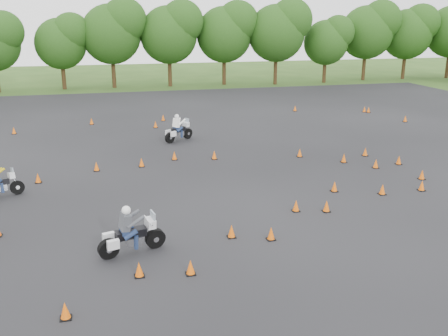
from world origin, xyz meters
TOP-DOWN VIEW (x-y plane):
  - ground at (0.00, 0.00)m, footprint 140.00×140.00m
  - asphalt_pad at (0.00, 6.00)m, footprint 62.00×62.00m
  - treeline at (2.25, 35.64)m, footprint 86.89×32.17m
  - traffic_cones at (0.50, 5.85)m, footprint 33.06×32.73m
  - rider_grey at (-4.34, -0.88)m, footprint 2.41×1.32m
  - rider_yellow at (-9.48, 5.82)m, footprint 2.08×1.41m
  - rider_white at (-0.40, 14.32)m, footprint 2.23×1.87m

SIDE VIEW (x-z plane):
  - ground at x=0.00m, z-range 0.00..0.00m
  - asphalt_pad at x=0.00m, z-range 0.01..0.01m
  - traffic_cones at x=0.50m, z-range 0.01..0.46m
  - rider_yellow at x=-9.48m, z-range 0.00..1.56m
  - rider_white at x=-0.40m, z-range 0.00..1.74m
  - rider_grey at x=-4.34m, z-range 0.00..1.78m
  - treeline at x=2.25m, z-range -0.49..9.58m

